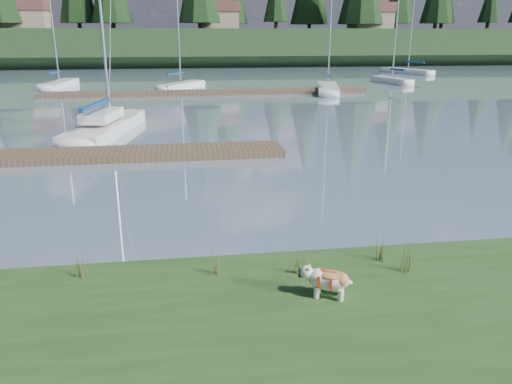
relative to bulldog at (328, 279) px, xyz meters
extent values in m
plane|color=#8198AB|center=(-2.42, 33.45, -0.69)|extent=(200.00, 200.00, 0.00)
cube|color=black|center=(-2.42, 76.45, 1.81)|extent=(200.00, 20.00, 5.00)
cylinder|color=silver|center=(-0.21, -0.03, -0.24)|extent=(0.10, 0.10, 0.21)
cylinder|color=silver|center=(-0.13, 0.16, -0.24)|extent=(0.10, 0.10, 0.21)
cylinder|color=silver|center=(0.18, -0.18, -0.24)|extent=(0.10, 0.10, 0.21)
cylinder|color=silver|center=(0.26, 0.01, -0.24)|extent=(0.10, 0.10, 0.21)
ellipsoid|color=silver|center=(0.04, -0.01, -0.02)|extent=(0.76, 0.57, 0.32)
ellipsoid|color=#AC7740|center=(0.04, -0.01, 0.08)|extent=(0.56, 0.47, 0.11)
ellipsoid|color=silver|center=(-0.35, 0.14, 0.08)|extent=(0.31, 0.32, 0.24)
cube|color=black|center=(-0.45, 0.17, 0.04)|extent=(0.11, 0.14, 0.09)
cube|color=silver|center=(-6.21, 17.84, -0.47)|extent=(3.29, 8.28, 0.70)
ellipsoid|color=silver|center=(-5.47, 21.81, -0.47)|extent=(2.14, 2.49, 0.70)
cube|color=navy|center=(-6.43, 16.66, 0.86)|extent=(0.87, 3.65, 0.20)
cube|color=silver|center=(-6.30, 17.39, 0.26)|extent=(1.80, 3.13, 0.45)
cube|color=#4C3D2C|center=(-6.42, 12.45, -0.54)|extent=(16.00, 2.00, 0.30)
cube|color=#4C3D2C|center=(-0.42, 33.45, -0.54)|extent=(26.00, 2.20, 0.30)
cube|color=silver|center=(-13.39, 40.58, -0.47)|extent=(2.23, 6.74, 0.70)
ellipsoid|color=silver|center=(-13.02, 43.87, -0.47)|extent=(1.64, 1.95, 0.70)
cylinder|color=silver|center=(-13.39, 40.58, 5.28)|extent=(0.12, 0.12, 10.34)
cube|color=navy|center=(-13.49, 39.69, 0.71)|extent=(0.49, 2.64, 0.20)
cube|color=silver|center=(-2.50, 37.48, -0.47)|extent=(4.38, 5.85, 0.70)
ellipsoid|color=silver|center=(-0.89, 40.04, -0.47)|extent=(1.99, 2.10, 0.70)
cylinder|color=silver|center=(-2.50, 37.48, 4.87)|extent=(0.12, 0.12, 9.51)
cube|color=navy|center=(-2.93, 36.78, 0.71)|extent=(1.45, 2.14, 0.20)
cube|color=silver|center=(9.67, 33.49, -0.47)|extent=(3.30, 7.32, 0.70)
ellipsoid|color=silver|center=(10.53, 36.95, -0.47)|extent=(1.98, 2.27, 0.70)
cylinder|color=silver|center=(9.67, 33.49, 5.60)|extent=(0.12, 0.12, 10.97)
cube|color=navy|center=(9.43, 32.55, 0.71)|extent=(0.88, 2.80, 0.20)
cube|color=silver|center=(17.98, 39.77, -0.47)|extent=(2.31, 5.46, 0.70)
ellipsoid|color=silver|center=(17.41, 42.37, -0.47)|extent=(1.44, 1.67, 0.70)
cylinder|color=silver|center=(17.98, 39.77, 4.22)|extent=(0.12, 0.12, 8.22)
cube|color=navy|center=(18.13, 39.06, 0.71)|extent=(0.65, 2.11, 0.20)
cube|color=silver|center=(24.74, 51.04, -0.47)|extent=(4.27, 6.75, 0.70)
ellipsoid|color=silver|center=(23.30, 54.09, -0.47)|extent=(2.12, 2.29, 0.70)
cylinder|color=silver|center=(24.74, 51.04, 5.14)|extent=(0.12, 0.12, 10.06)
cube|color=navy|center=(25.13, 50.21, 0.71)|extent=(1.33, 2.51, 0.20)
cone|color=#475B23|center=(-1.96, 1.14, -0.04)|extent=(0.03, 0.03, 0.59)
cone|color=brown|center=(-1.85, 1.07, -0.10)|extent=(0.03, 0.03, 0.47)
cone|color=#475B23|center=(-1.90, 1.17, -0.01)|extent=(0.03, 0.03, 0.65)
cone|color=brown|center=(-1.82, 1.11, -0.13)|extent=(0.03, 0.03, 0.42)
cone|color=#475B23|center=(-1.94, 1.06, -0.07)|extent=(0.03, 0.03, 0.53)
cone|color=#475B23|center=(-0.44, 1.02, -0.12)|extent=(0.03, 0.03, 0.45)
cone|color=brown|center=(-0.33, 0.95, -0.16)|extent=(0.03, 0.03, 0.36)
cone|color=#475B23|center=(-0.38, 1.05, -0.10)|extent=(0.03, 0.03, 0.49)
cone|color=brown|center=(-0.30, 0.99, -0.18)|extent=(0.03, 0.03, 0.31)
cone|color=#475B23|center=(-0.42, 0.94, -0.14)|extent=(0.03, 0.03, 0.40)
cone|color=#475B23|center=(1.71, 0.78, -0.06)|extent=(0.03, 0.03, 0.56)
cone|color=brown|center=(1.82, 0.71, -0.12)|extent=(0.03, 0.03, 0.45)
cone|color=#475B23|center=(1.77, 0.81, -0.03)|extent=(0.03, 0.03, 0.61)
cone|color=brown|center=(1.85, 0.75, -0.15)|extent=(0.03, 0.03, 0.39)
cone|color=#475B23|center=(1.73, 0.70, -0.09)|extent=(0.03, 0.03, 0.50)
cone|color=#475B23|center=(-4.46, 1.43, -0.09)|extent=(0.03, 0.03, 0.50)
cone|color=brown|center=(-4.35, 1.36, -0.14)|extent=(0.03, 0.03, 0.40)
cone|color=#475B23|center=(-4.40, 1.46, -0.06)|extent=(0.03, 0.03, 0.55)
cone|color=brown|center=(-4.32, 1.40, -0.16)|extent=(0.03, 0.03, 0.35)
cone|color=#475B23|center=(-4.44, 1.35, -0.11)|extent=(0.03, 0.03, 0.45)
cone|color=#475B23|center=(-0.32, 0.97, -0.16)|extent=(0.03, 0.03, 0.37)
cone|color=brown|center=(-0.21, 0.90, -0.19)|extent=(0.03, 0.03, 0.30)
cone|color=#475B23|center=(-0.26, 1.00, -0.14)|extent=(0.03, 0.03, 0.41)
cone|color=brown|center=(-0.18, 0.94, -0.21)|extent=(0.03, 0.03, 0.26)
cone|color=#475B23|center=(-0.30, 0.89, -0.17)|extent=(0.03, 0.03, 0.33)
cone|color=#475B23|center=(1.41, 1.26, -0.04)|extent=(0.03, 0.03, 0.60)
cone|color=brown|center=(1.52, 1.19, -0.10)|extent=(0.03, 0.03, 0.48)
cone|color=#475B23|center=(1.47, 1.29, -0.01)|extent=(0.03, 0.03, 0.66)
cone|color=brown|center=(1.55, 1.23, -0.13)|extent=(0.03, 0.03, 0.42)
cone|color=#475B23|center=(1.43, 1.18, -0.07)|extent=(0.03, 0.03, 0.54)
cube|color=#33281C|center=(-2.42, 1.85, -0.62)|extent=(60.00, 0.50, 0.14)
cylinder|color=#382619|center=(-27.42, 71.45, 5.21)|extent=(0.60, 0.60, 1.80)
cylinder|color=#382619|center=(-12.42, 75.45, 5.21)|extent=(0.60, 0.60, 1.80)
cylinder|color=#382619|center=(0.58, 69.45, 5.21)|extent=(0.60, 0.60, 1.80)
cylinder|color=#382619|center=(12.58, 73.45, 5.21)|extent=(0.60, 0.60, 1.80)
cylinder|color=#382619|center=(25.58, 71.45, 5.21)|extent=(0.60, 0.60, 1.80)
cylinder|color=#382619|center=(39.58, 74.45, 5.21)|extent=(0.60, 0.60, 1.80)
cube|color=gray|center=(-24.42, 73.45, 5.71)|extent=(6.00, 5.00, 2.80)
cube|color=brown|center=(-24.42, 73.45, 7.81)|extent=(6.30, 5.30, 1.40)
cube|color=gray|center=(3.58, 74.45, 5.71)|extent=(6.00, 5.00, 2.80)
cube|color=brown|center=(3.58, 74.45, 7.81)|extent=(6.30, 5.30, 1.40)
cube|color=brown|center=(3.58, 74.45, 8.61)|extent=(4.20, 3.60, 0.70)
cube|color=gray|center=(27.58, 72.45, 5.71)|extent=(6.00, 5.00, 2.80)
cube|color=brown|center=(27.58, 72.45, 7.81)|extent=(6.30, 5.30, 1.40)
cube|color=brown|center=(27.58, 72.45, 8.61)|extent=(4.20, 3.60, 0.70)
camera|label=1|loc=(-2.37, -7.54, 4.09)|focal=35.00mm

